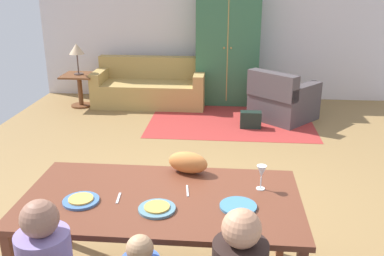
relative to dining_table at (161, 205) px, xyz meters
name	(u,v)px	position (x,y,z in m)	size (l,w,h in m)	color
ground_plane	(204,172)	(0.19, 2.02, -0.71)	(6.62, 6.72, 0.02)	olive
back_wall	(216,25)	(0.19, 5.43, 0.65)	(6.62, 0.10, 2.70)	silver
dining_table	(161,205)	(0.00, 0.00, 0.00)	(1.96, 1.02, 0.76)	brown
plate_near_man	(81,201)	(-0.54, -0.12, 0.07)	(0.25, 0.25, 0.02)	#446FAA
pizza_near_man	(81,199)	(-0.54, -0.12, 0.09)	(0.17, 0.17, 0.01)	gold
plate_near_child	(157,209)	(0.00, -0.18, 0.07)	(0.25, 0.25, 0.02)	#568497
pizza_near_child	(157,207)	(0.00, -0.18, 0.09)	(0.17, 0.17, 0.01)	gold
plate_near_woman	(238,206)	(0.54, -0.10, 0.07)	(0.25, 0.25, 0.02)	teal
wine_glass	(261,172)	(0.71, 0.18, 0.20)	(0.07, 0.07, 0.19)	silver
fork	(119,198)	(-0.29, -0.05, 0.07)	(0.02, 0.15, 0.01)	silver
knife	(187,191)	(0.18, 0.10, 0.07)	(0.01, 0.17, 0.01)	silver
cat	(188,162)	(0.15, 0.41, 0.15)	(0.32, 0.16, 0.17)	#D37A3C
area_rug	(231,121)	(0.50, 3.95, -0.69)	(2.60, 1.80, 0.01)	#A82F2C
couch	(150,88)	(-0.96, 4.81, -0.40)	(1.98, 0.86, 0.82)	tan
armchair	(282,101)	(1.32, 4.11, -0.38)	(1.21, 1.21, 0.82)	#4A4244
armoire	(228,45)	(0.41, 5.04, 0.35)	(1.10, 0.59, 2.10)	#346844
side_table	(80,86)	(-2.18, 4.55, -0.32)	(0.56, 0.56, 0.58)	brown
table_lamp	(77,50)	(-2.18, 4.55, 0.31)	(0.26, 0.26, 0.54)	#4E3B34
handbag	(251,120)	(0.80, 3.65, -0.57)	(0.32, 0.16, 0.26)	black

